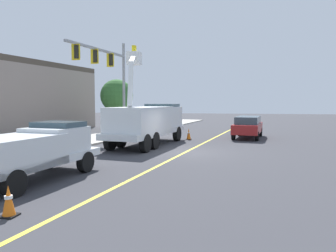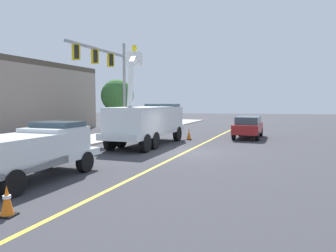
% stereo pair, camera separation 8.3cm
% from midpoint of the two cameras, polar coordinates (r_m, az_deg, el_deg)
% --- Properties ---
extents(ground, '(120.00, 120.00, 0.00)m').
position_cam_midpoint_polar(ground, '(18.59, 3.07, -4.55)').
color(ground, '#38383D').
extents(sidewalk_far_side, '(59.77, 13.45, 0.12)m').
position_cam_midpoint_polar(sidewalk_far_side, '(22.42, -17.66, -3.07)').
color(sidewalk_far_side, '#B2ADA3').
rests_on(sidewalk_far_side, ground).
extents(lane_centre_stripe, '(49.34, 8.41, 0.01)m').
position_cam_midpoint_polar(lane_centre_stripe, '(18.59, 3.07, -4.54)').
color(lane_centre_stripe, yellow).
rests_on(lane_centre_stripe, ground).
extents(utility_bucket_truck, '(8.50, 3.82, 6.83)m').
position_cam_midpoint_polar(utility_bucket_truck, '(21.46, -3.71, 0.96)').
color(utility_bucket_truck, silver).
rests_on(utility_bucket_truck, ground).
extents(service_pickup_truck, '(5.87, 3.00, 2.06)m').
position_cam_midpoint_polar(service_pickup_truck, '(12.71, -22.84, -3.92)').
color(service_pickup_truck, silver).
rests_on(service_pickup_truck, ground).
extents(passing_minivan, '(5.05, 2.67, 1.69)m').
position_cam_midpoint_polar(passing_minivan, '(26.24, 13.73, 0.06)').
color(passing_minivan, maroon).
rests_on(passing_minivan, ground).
extents(traffic_cone_leading, '(0.40, 0.40, 0.79)m').
position_cam_midpoint_polar(traffic_cone_leading, '(9.22, -26.38, -11.70)').
color(traffic_cone_leading, black).
rests_on(traffic_cone_leading, ground).
extents(traffic_cone_mid_front, '(0.40, 0.40, 0.86)m').
position_cam_midpoint_polar(traffic_cone_mid_front, '(24.49, 3.55, -1.41)').
color(traffic_cone_mid_front, black).
rests_on(traffic_cone_mid_front, ground).
extents(traffic_signal_mast, '(7.51, 1.46, 7.57)m').
position_cam_midpoint_polar(traffic_signal_mast, '(25.03, -10.49, 9.65)').
color(traffic_signal_mast, gray).
rests_on(traffic_signal_mast, ground).
extents(street_tree_right, '(3.17, 3.17, 5.01)m').
position_cam_midpoint_polar(street_tree_right, '(32.08, -9.05, 5.24)').
color(street_tree_right, brown).
rests_on(street_tree_right, ground).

